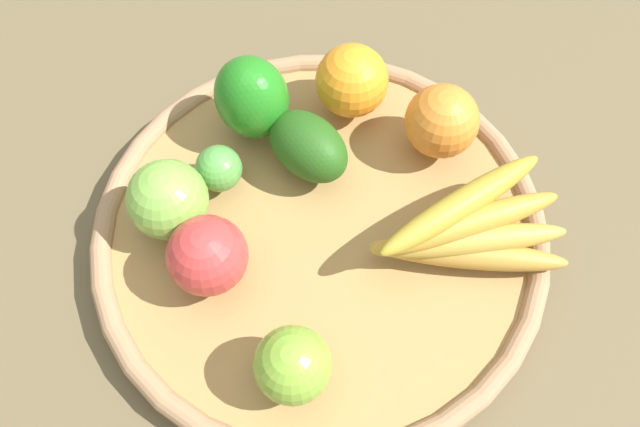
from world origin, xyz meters
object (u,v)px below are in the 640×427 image
at_px(banana_bunch, 467,231).
at_px(orange_0, 352,81).
at_px(lime_0, 219,168).
at_px(bell_pepper, 252,98).
at_px(orange_1, 442,121).
at_px(apple_2, 168,200).
at_px(apple_0, 207,256).
at_px(apple_1, 292,365).
at_px(avocado, 308,146).

bearing_deg(banana_bunch, orange_0, -133.48).
height_order(lime_0, bell_pepper, bell_pepper).
xyz_separation_m(orange_1, bell_pepper, (0.03, -0.19, 0.01)).
bearing_deg(apple_2, apple_0, 52.37).
bearing_deg(banana_bunch, apple_1, -35.56).
xyz_separation_m(avocado, lime_0, (0.04, -0.08, -0.01)).
distance_m(avocado, apple_1, 0.22).
bearing_deg(banana_bunch, bell_pepper, -109.27).
bearing_deg(lime_0, avocado, 119.67).
bearing_deg(lime_0, apple_0, 15.99).
distance_m(apple_2, bell_pepper, 0.14).
height_order(apple_0, apple_1, apple_0).
distance_m(avocado, apple_0, 0.15).
distance_m(banana_bunch, apple_2, 0.28).
distance_m(banana_bunch, apple_0, 0.24).
distance_m(lime_0, apple_2, 0.06).
height_order(apple_2, orange_1, apple_2).
bearing_deg(avocado, bell_pepper, -114.52).
relative_size(avocado, bell_pepper, 1.00).
height_order(orange_1, bell_pepper, bell_pepper).
height_order(banana_bunch, apple_0, apple_0).
bearing_deg(apple_0, avocado, 160.27).
distance_m(apple_0, bell_pepper, 0.17).
bearing_deg(apple_0, bell_pepper, -174.19).
relative_size(apple_2, apple_1, 1.17).
bearing_deg(bell_pepper, apple_0, -55.77).
height_order(orange_0, bell_pepper, bell_pepper).
distance_m(apple_2, apple_1, 0.19).
bearing_deg(lime_0, bell_pepper, 172.36).
xyz_separation_m(apple_0, orange_0, (-0.23, 0.07, 0.00)).
bearing_deg(apple_0, orange_1, 139.87).
height_order(banana_bunch, apple_2, apple_2).
bearing_deg(apple_0, orange_0, 162.44).
relative_size(orange_0, apple_2, 1.00).
bearing_deg(avocado, apple_0, -19.73).
bearing_deg(apple_0, apple_2, -127.63).
bearing_deg(orange_0, apple_1, 5.56).
xyz_separation_m(banana_bunch, apple_2, (0.05, -0.27, 0.01)).
xyz_separation_m(banana_bunch, apple_1, (0.16, -0.12, 0.00)).
relative_size(avocado, apple_2, 1.19).
bearing_deg(orange_1, bell_pepper, -80.73).
xyz_separation_m(banana_bunch, avocado, (-0.05, -0.17, -0.00)).
xyz_separation_m(apple_0, orange_1, (-0.20, 0.17, 0.00)).
height_order(lime_0, orange_1, orange_1).
bearing_deg(apple_0, lime_0, -164.01).
xyz_separation_m(apple_2, apple_1, (0.11, 0.16, -0.01)).
relative_size(apple_0, bell_pepper, 0.81).
bearing_deg(bell_pepper, lime_0, -69.22).
bearing_deg(avocado, apple_2, -47.13).
xyz_separation_m(apple_0, lime_0, (-0.10, -0.03, -0.01)).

